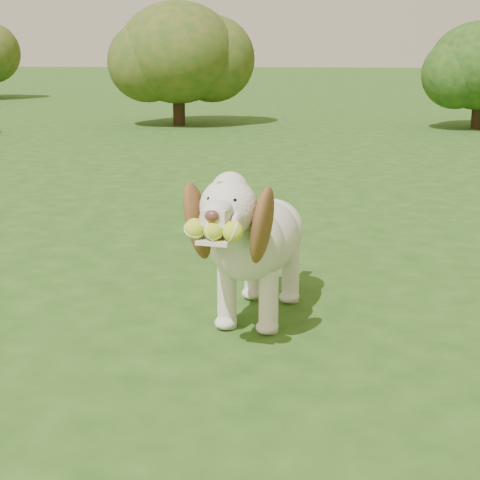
{
  "coord_description": "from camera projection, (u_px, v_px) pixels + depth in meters",
  "views": [
    {
      "loc": [
        -0.27,
        -3.73,
        1.24
      ],
      "look_at": [
        -0.52,
        -0.75,
        0.44
      ],
      "focal_mm": 55.0,
      "sensor_mm": 36.0,
      "label": 1
    }
  ],
  "objects": [
    {
      "name": "shrub_b",
      "position": [
        178.0,
        53.0,
        11.45
      ],
      "size": [
        1.85,
        1.85,
        1.92
      ],
      "color": "#382314",
      "rests_on": "ground"
    },
    {
      "name": "ground",
      "position": [
        350.0,
        287.0,
        3.89
      ],
      "size": [
        80.0,
        80.0,
        0.0
      ],
      "primitive_type": "plane",
      "color": "#204714",
      "rests_on": "ground"
    },
    {
      "name": "dog",
      "position": [
        255.0,
        236.0,
        3.32
      ],
      "size": [
        0.55,
        1.16,
        0.76
      ],
      "rotation": [
        0.0,
        0.0,
        -0.21
      ],
      "color": "silver",
      "rests_on": "ground"
    }
  ]
}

